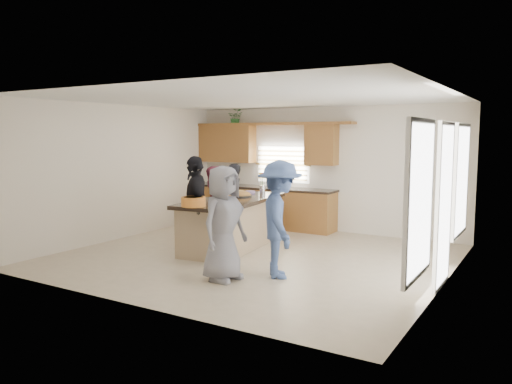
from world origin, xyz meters
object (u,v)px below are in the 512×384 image
Objects in this scene: island at (232,224)px; woman_right_back at (280,219)px; woman_left_mid at (213,208)px; woman_left_back at (233,200)px; salad_bowl at (193,201)px; woman_left_front at (196,206)px; woman_right_front at (224,223)px.

island is 1.57× the size of woman_right_back.
woman_left_mid is at bearing -132.88° from island.
island is at bearing 33.98° from woman_left_back.
salad_bowl is 0.24× the size of woman_right_back.
woman_left_mid is 0.59m from woman_left_front.
woman_left_back is (-0.63, 2.16, -0.26)m from salad_bowl.
island is 2.25m from woman_right_front.
woman_left_mid reaches higher than salad_bowl.
woman_right_front is (1.74, -2.85, 0.08)m from woman_left_back.
woman_right_front is at bearing -66.29° from island.
woman_left_back reaches higher than salad_bowl.
woman_right_front reaches higher than woman_left_mid.
woman_left_back is 0.87× the size of woman_right_back.
woman_right_back reaches higher than woman_left_back.
woman_right_back is at bearing -43.33° from woman_right_front.
woman_right_back is (1.75, -0.12, -0.14)m from salad_bowl.
woman_left_back is 0.87× the size of woman_left_front.
island is 1.35m from salad_bowl.
woman_left_back is at bearing 11.74° from woman_right_back.
woman_left_front reaches higher than woman_left_back.
salad_bowl is 0.25× the size of woman_right_front.
woman_left_mid is at bearing 105.25° from salad_bowl.
salad_bowl is at bearing 62.58° from woman_right_front.
woman_right_back is at bearing 74.50° from woman_left_mid.
woman_left_front reaches higher than woman_right_back.
woman_left_front is 2.00m from woman_right_back.
woman_left_back reaches higher than island.
woman_left_mid is at bearing 17.75° from woman_left_back.
woman_right_front is at bearing 51.83° from woman_left_mid.
island is at bearing 35.04° from woman_right_front.
woman_left_front is at bearing 56.88° from woman_right_front.
woman_left_back is 0.98× the size of woman_left_mid.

